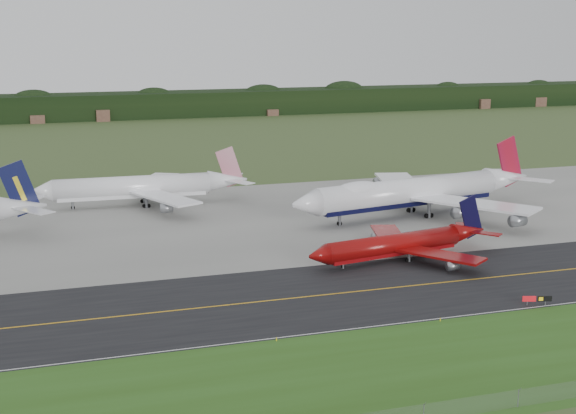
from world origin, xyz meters
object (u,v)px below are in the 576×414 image
(jet_red_737, at_px, (402,244))
(jet_ba_747, at_px, (416,192))
(taxiway_sign, at_px, (537,299))
(jet_star_tail, at_px, (144,187))

(jet_red_737, bearing_deg, jet_ba_747, 59.85)
(jet_red_737, height_order, taxiway_sign, jet_red_737)
(taxiway_sign, bearing_deg, jet_star_tail, 117.97)
(jet_red_737, distance_m, jet_star_tail, 73.72)
(jet_star_tail, bearing_deg, taxiway_sign, -62.03)
(jet_red_737, bearing_deg, jet_star_tail, 122.81)
(jet_ba_747, height_order, taxiway_sign, jet_ba_747)
(jet_ba_747, relative_size, jet_red_737, 1.68)
(jet_star_tail, bearing_deg, jet_ba_747, -27.37)
(jet_star_tail, xyz_separation_m, taxiway_sign, (48.85, -92.00, -3.51))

